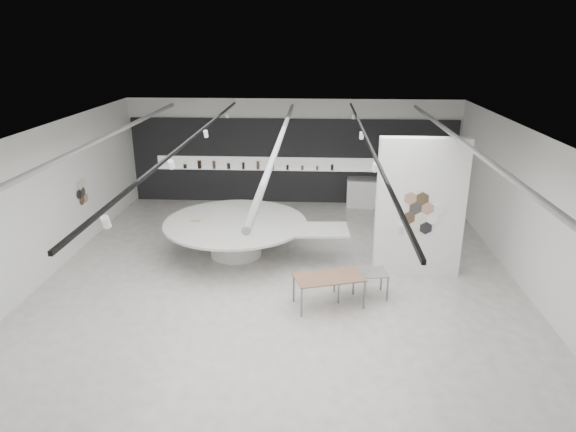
# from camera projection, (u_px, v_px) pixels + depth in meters

# --- Properties ---
(room) EXTENTS (12.02, 14.02, 3.82)m
(room) POSITION_uv_depth(u_px,v_px,m) (275.00, 208.00, 12.10)
(room) COLOR beige
(room) RESTS_ON ground
(back_wall_display) EXTENTS (11.80, 0.27, 3.10)m
(back_wall_display) POSITION_uv_depth(u_px,v_px,m) (290.00, 161.00, 18.80)
(back_wall_display) COLOR black
(back_wall_display) RESTS_ON ground
(partition_column) EXTENTS (2.20, 0.38, 3.60)m
(partition_column) POSITION_uv_depth(u_px,v_px,m) (420.00, 208.00, 12.94)
(partition_column) COLOR white
(partition_column) RESTS_ON ground
(display_island) EXTENTS (5.24, 4.17, 1.02)m
(display_island) POSITION_uv_depth(u_px,v_px,m) (239.00, 233.00, 14.43)
(display_island) COLOR white
(display_island) RESTS_ON ground
(sample_table_wood) EXTENTS (1.72, 1.20, 0.73)m
(sample_table_wood) POSITION_uv_depth(u_px,v_px,m) (329.00, 279.00, 11.70)
(sample_table_wood) COLOR brown
(sample_table_wood) RESTS_ON ground
(sample_table_stone) EXTENTS (1.31, 0.79, 0.63)m
(sample_table_stone) POSITION_uv_depth(u_px,v_px,m) (361.00, 275.00, 12.13)
(sample_table_stone) COLOR slate
(sample_table_stone) RESTS_ON ground
(kitchen_counter) EXTENTS (1.90, 0.90, 1.45)m
(kitchen_counter) POSITION_uv_depth(u_px,v_px,m) (372.00, 193.00, 18.60)
(kitchen_counter) COLOR white
(kitchen_counter) RESTS_ON ground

